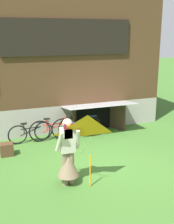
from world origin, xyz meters
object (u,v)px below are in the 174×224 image
at_px(person, 68,157).
at_px(kite, 88,136).
at_px(bicycle_red, 54,129).
at_px(bicycle_blue, 76,127).
at_px(bicycle_black, 31,132).
at_px(wooden_crate, 7,149).

height_order(person, kite, kite).
distance_m(kite, bicycle_red, 3.74).
xyz_separation_m(bicycle_blue, bicycle_black, (-1.56, 0.15, -0.05)).
distance_m(kite, bicycle_blue, 3.77).
distance_m(person, bicycle_red, 3.10).
relative_size(kite, bicycle_red, 1.01).
relative_size(kite, bicycle_black, 1.15).
relative_size(bicycle_red, bicycle_black, 1.15).
distance_m(person, wooden_crate, 2.62).
bearing_deg(wooden_crate, bicycle_black, 44.18).
bearing_deg(bicycle_blue, bicycle_black, 179.01).
xyz_separation_m(person, wooden_crate, (-1.22, 2.27, -0.51)).
bearing_deg(bicycle_red, kite, -93.39).
distance_m(person, bicycle_black, 3.15).
xyz_separation_m(person, bicycle_black, (-0.36, 3.11, -0.36)).
xyz_separation_m(bicycle_blue, wooden_crate, (-2.43, -0.69, -0.20)).
distance_m(person, kite, 0.94).
relative_size(person, kite, 0.94).
relative_size(kite, wooden_crate, 4.64).
relative_size(kite, bicycle_blue, 1.00).
height_order(kite, bicycle_blue, kite).
distance_m(kite, bicycle_black, 3.86).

